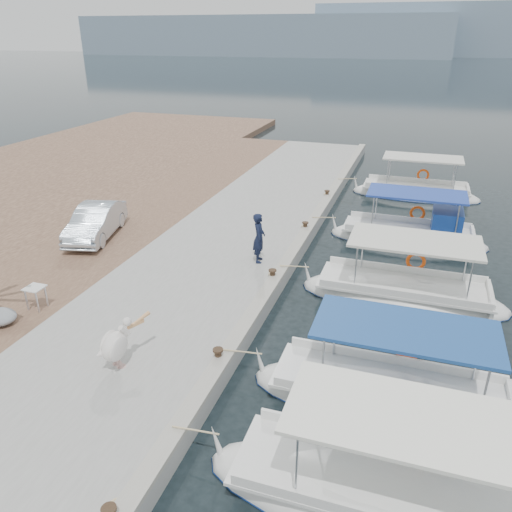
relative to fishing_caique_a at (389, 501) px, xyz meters
The scene contains 15 objects.
ground 7.56m from the fishing_caique_a, 124.68° to the left, with size 400.00×400.00×0.00m, color black.
concrete_quay 13.38m from the fishing_caique_a, 123.06° to the left, with size 6.00×40.00×0.50m, color gray.
quay_curb 12.10m from the fishing_caique_a, 111.95° to the left, with size 0.44×40.00×0.12m, color gray.
cobblestone_strip 16.64m from the fishing_caique_a, 137.65° to the left, with size 4.00×40.00×0.50m, color brown.
distant_hills 209.38m from the fishing_caique_a, 83.05° to the left, with size 330.00×60.00×18.00m.
fishing_caique_a is the anchor object (origin of this frame).
fishing_caique_b 2.99m from the fishing_caique_a, 94.87° to the left, with size 6.92×2.21×2.83m.
fishing_caique_c 8.49m from the fishing_caique_a, 91.67° to the left, with size 6.93×2.40×2.83m.
fishing_caique_d 13.92m from the fishing_caique_a, 91.04° to the left, with size 6.70×2.19×2.83m.
fishing_caique_e 20.79m from the fishing_caique_a, 90.75° to the left, with size 6.88×2.23×2.83m.
mooring_bollards 9.02m from the fishing_caique_a, 121.08° to the left, with size 0.28×20.28×0.33m.
pelican 7.27m from the fishing_caique_a, 166.49° to the left, with size 0.94×1.57×1.24m.
fisherman 10.58m from the fishing_caique_a, 121.82° to the left, with size 0.69×0.45×1.88m, color black.
parked_car 15.70m from the fishing_caique_a, 144.43° to the left, with size 1.42×4.07×1.34m, color silver.
folding_table 11.56m from the fishing_caique_a, 162.64° to the left, with size 0.55×0.55×0.73m.
Camera 1 is at (3.99, -13.47, 8.37)m, focal length 35.00 mm.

